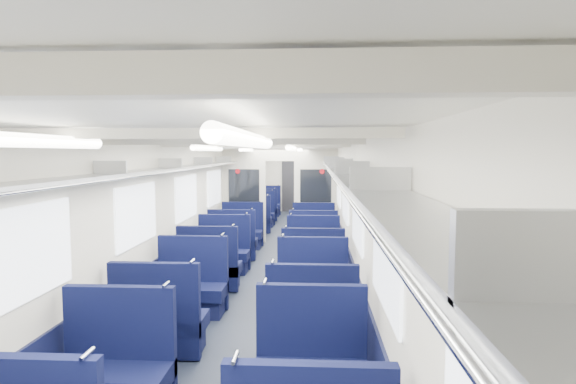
# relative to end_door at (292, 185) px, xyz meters

# --- Properties ---
(floor) EXTENTS (2.80, 18.00, 0.01)m
(floor) POSITION_rel_end_door_xyz_m (0.00, -8.94, -1.00)
(floor) COLOR black
(floor) RESTS_ON ground
(ceiling) EXTENTS (2.80, 18.00, 0.01)m
(ceiling) POSITION_rel_end_door_xyz_m (0.00, -8.94, 1.35)
(ceiling) COLOR white
(ceiling) RESTS_ON wall_left
(wall_left) EXTENTS (0.02, 18.00, 2.35)m
(wall_left) POSITION_rel_end_door_xyz_m (-1.40, -8.94, 0.18)
(wall_left) COLOR beige
(wall_left) RESTS_ON floor
(dado_left) EXTENTS (0.03, 17.90, 0.70)m
(dado_left) POSITION_rel_end_door_xyz_m (-1.39, -8.94, -0.65)
(dado_left) COLOR black
(dado_left) RESTS_ON floor
(wall_right) EXTENTS (0.02, 18.00, 2.35)m
(wall_right) POSITION_rel_end_door_xyz_m (1.40, -8.94, 0.18)
(wall_right) COLOR beige
(wall_right) RESTS_ON floor
(dado_right) EXTENTS (0.03, 17.90, 0.70)m
(dado_right) POSITION_rel_end_door_xyz_m (1.39, -8.94, -0.65)
(dado_right) COLOR black
(dado_right) RESTS_ON floor
(wall_far) EXTENTS (2.80, 0.02, 2.35)m
(wall_far) POSITION_rel_end_door_xyz_m (0.00, 0.06, 0.18)
(wall_far) COLOR beige
(wall_far) RESTS_ON floor
(luggage_rack_left) EXTENTS (0.36, 17.40, 0.18)m
(luggage_rack_left) POSITION_rel_end_door_xyz_m (-1.21, -8.94, 0.97)
(luggage_rack_left) COLOR #B2B5BA
(luggage_rack_left) RESTS_ON wall_left
(luggage_rack_right) EXTENTS (0.36, 17.40, 0.18)m
(luggage_rack_right) POSITION_rel_end_door_xyz_m (1.21, -8.94, 0.97)
(luggage_rack_right) COLOR #B2B5BA
(luggage_rack_right) RESTS_ON wall_right
(windows) EXTENTS (2.78, 15.60, 0.75)m
(windows) POSITION_rel_end_door_xyz_m (0.00, -9.40, 0.42)
(windows) COLOR white
(windows) RESTS_ON wall_left
(ceiling_fittings) EXTENTS (2.70, 16.06, 0.11)m
(ceiling_fittings) POSITION_rel_end_door_xyz_m (0.00, -9.20, 1.29)
(ceiling_fittings) COLOR beige
(ceiling_fittings) RESTS_ON ceiling
(end_door) EXTENTS (0.75, 0.06, 2.00)m
(end_door) POSITION_rel_end_door_xyz_m (0.00, 0.00, 0.00)
(end_door) COLOR black
(end_door) RESTS_ON floor
(bulkhead) EXTENTS (2.80, 0.10, 2.35)m
(bulkhead) POSITION_rel_end_door_xyz_m (-0.00, -6.15, 0.23)
(bulkhead) COLOR beige
(bulkhead) RESTS_ON floor
(seat_6) EXTENTS (0.97, 0.54, 1.09)m
(seat_6) POSITION_rel_end_door_xyz_m (-0.83, -13.85, -0.67)
(seat_6) COLOR #0A0F34
(seat_6) RESTS_ON floor
(seat_7) EXTENTS (0.97, 0.54, 1.09)m
(seat_7) POSITION_rel_end_door_xyz_m (0.83, -13.71, -0.67)
(seat_7) COLOR #0A0F34
(seat_7) RESTS_ON floor
(seat_8) EXTENTS (0.97, 0.54, 1.09)m
(seat_8) POSITION_rel_end_door_xyz_m (-0.83, -12.71, -0.67)
(seat_8) COLOR #0A0F34
(seat_8) RESTS_ON floor
(seat_9) EXTENTS (0.97, 0.54, 1.09)m
(seat_9) POSITION_rel_end_door_xyz_m (0.83, -12.69, -0.67)
(seat_9) COLOR #0A0F34
(seat_9) RESTS_ON floor
(seat_10) EXTENTS (0.97, 0.54, 1.09)m
(seat_10) POSITION_rel_end_door_xyz_m (-0.83, -11.38, -0.67)
(seat_10) COLOR #0A0F34
(seat_10) RESTS_ON floor
(seat_11) EXTENTS (0.97, 0.54, 1.09)m
(seat_11) POSITION_rel_end_door_xyz_m (0.83, -11.37, -0.67)
(seat_11) COLOR #0A0F34
(seat_11) RESTS_ON floor
(seat_12) EXTENTS (0.97, 0.54, 1.09)m
(seat_12) POSITION_rel_end_door_xyz_m (-0.83, -10.25, -0.67)
(seat_12) COLOR #0A0F34
(seat_12) RESTS_ON floor
(seat_13) EXTENTS (0.97, 0.54, 1.09)m
(seat_13) POSITION_rel_end_door_xyz_m (0.83, -10.35, -0.67)
(seat_13) COLOR #0A0F34
(seat_13) RESTS_ON floor
(seat_14) EXTENTS (0.97, 0.54, 1.09)m
(seat_14) POSITION_rel_end_door_xyz_m (-0.83, -9.10, -0.67)
(seat_14) COLOR #0A0F34
(seat_14) RESTS_ON floor
(seat_15) EXTENTS (0.97, 0.54, 1.09)m
(seat_15) POSITION_rel_end_door_xyz_m (0.83, -9.13, -0.67)
(seat_15) COLOR #0A0F34
(seat_15) RESTS_ON floor
(seat_16) EXTENTS (0.97, 0.54, 1.09)m
(seat_16) POSITION_rel_end_door_xyz_m (-0.83, -8.09, -0.67)
(seat_16) COLOR #0A0F34
(seat_16) RESTS_ON floor
(seat_17) EXTENTS (0.97, 0.54, 1.09)m
(seat_17) POSITION_rel_end_door_xyz_m (0.83, -8.12, -0.67)
(seat_17) COLOR #0A0F34
(seat_17) RESTS_ON floor
(seat_18) EXTENTS (0.97, 0.54, 1.09)m
(seat_18) POSITION_rel_end_door_xyz_m (-0.83, -6.86, -0.67)
(seat_18) COLOR #0A0F34
(seat_18) RESTS_ON floor
(seat_19) EXTENTS (0.97, 0.54, 1.09)m
(seat_19) POSITION_rel_end_door_xyz_m (0.83, -6.93, -0.67)
(seat_19) COLOR #0A0F34
(seat_19) RESTS_ON floor
(seat_20) EXTENTS (0.97, 0.54, 1.09)m
(seat_20) POSITION_rel_end_door_xyz_m (-0.83, -4.82, -0.67)
(seat_20) COLOR #0A0F34
(seat_20) RESTS_ON floor
(seat_21) EXTENTS (0.97, 0.54, 1.09)m
(seat_21) POSITION_rel_end_door_xyz_m (0.83, -4.93, -0.67)
(seat_21) COLOR #0A0F34
(seat_21) RESTS_ON floor
(seat_22) EXTENTS (0.97, 0.54, 1.09)m
(seat_22) POSITION_rel_end_door_xyz_m (-0.83, -3.65, -0.67)
(seat_22) COLOR #0A0F34
(seat_22) RESTS_ON floor
(seat_23) EXTENTS (0.97, 0.54, 1.09)m
(seat_23) POSITION_rel_end_door_xyz_m (0.83, -3.73, -0.67)
(seat_23) COLOR #0A0F34
(seat_23) RESTS_ON floor
(seat_24) EXTENTS (0.97, 0.54, 1.09)m
(seat_24) POSITION_rel_end_door_xyz_m (-0.83, -2.53, -0.67)
(seat_24) COLOR #0A0F34
(seat_24) RESTS_ON floor
(seat_25) EXTENTS (0.97, 0.54, 1.09)m
(seat_25) POSITION_rel_end_door_xyz_m (0.83, -2.50, -0.67)
(seat_25) COLOR #0A0F34
(seat_25) RESTS_ON floor
(seat_26) EXTENTS (0.97, 0.54, 1.09)m
(seat_26) POSITION_rel_end_door_xyz_m (-0.83, -1.29, -0.67)
(seat_26) COLOR #0A0F34
(seat_26) RESTS_ON floor
(seat_27) EXTENTS (0.97, 0.54, 1.09)m
(seat_27) POSITION_rel_end_door_xyz_m (0.83, -1.25, -0.67)
(seat_27) COLOR #0A0F34
(seat_27) RESTS_ON floor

